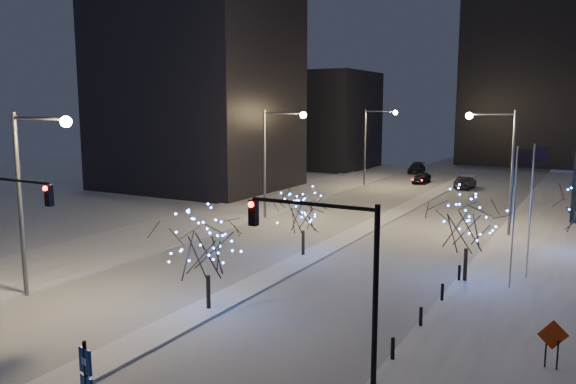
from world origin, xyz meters
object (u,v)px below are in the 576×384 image
Objects in this scene: holiday_tree_median_near at (207,245)px; construction_sign at (553,339)px; car_mid at (465,183)px; wayfinding_sign at (86,382)px; street_lamp_w_mid at (274,149)px; holiday_tree_plaza_near at (467,222)px; traffic_signal_east at (335,262)px; traffic_signal_west at (4,220)px; car_near at (421,178)px; street_lamp_w_near at (31,180)px; street_lamp_east at (501,156)px; holiday_tree_median_far at (303,212)px; car_far at (417,168)px; street_lamp_w_far at (373,136)px.

construction_sign is at bearing 4.33° from holiday_tree_median_near.
wayfinding_sign reaches higher than car_mid.
holiday_tree_plaza_near is (19.44, -10.87, -2.84)m from street_lamp_w_mid.
traffic_signal_east is 54.97m from car_mid.
traffic_signal_east is 15.26m from holiday_tree_plaza_near.
wayfinding_sign is at bearing -70.72° from holiday_tree_median_near.
traffic_signal_west is 58.05m from car_near.
car_near is (4.94, 55.74, -5.75)m from street_lamp_w_near.
car_near is at bearing 90.30° from construction_sign.
street_lamp_east is 17.41m from holiday_tree_median_far.
street_lamp_w_mid is at bearing 91.06° from traffic_signal_west.
street_lamp_w_mid is 1.84× the size of car_far.
traffic_signal_east is at bearing 66.72° from wayfinding_sign.
holiday_tree_median_near is (8.09, -63.89, 2.67)m from car_far.
street_lamp_east is 24.99m from construction_sign.
car_near is 64.25m from wayfinding_sign.
street_lamp_w_near is 17.99m from traffic_signal_east.
street_lamp_w_mid is at bearing -171.04° from street_lamp_east.
holiday_tree_median_far is (8.44, -10.43, -3.31)m from street_lamp_w_mid.
wayfinding_sign is (-4.94, -7.00, -2.67)m from traffic_signal_east.
wayfinding_sign is at bearing -25.74° from traffic_signal_west.
car_near is at bearing 80.87° from street_lamp_w_mid.
street_lamp_east is 27.18m from car_mid.
holiday_tree_plaza_near reaches higher than holiday_tree_median_far.
holiday_tree_median_far is at bearing -51.04° from street_lamp_w_mid.
holiday_tree_median_near reaches higher than car_far.
traffic_signal_east is 1.49× the size of car_mid.
holiday_tree_median_far reaches higher than car_near.
street_lamp_east is 35.30m from traffic_signal_west.
street_lamp_w_far reaches higher than car_mid.
holiday_tree_plaza_near is at bearing -29.21° from street_lamp_w_mid.
car_mid is at bearing 79.06° from traffic_signal_west.
street_lamp_w_far reaches higher than construction_sign.
street_lamp_east is 5.06× the size of construction_sign.
street_lamp_w_far is (0.00, 25.00, 0.00)m from street_lamp_w_mid.
holiday_tree_plaza_near is at bearing 36.02° from street_lamp_w_near.
street_lamp_w_far is 9.51m from car_near.
street_lamp_w_near is at bearing 160.23° from wayfinding_sign.
traffic_signal_east is (17.88, -51.00, -1.74)m from street_lamp_w_far.
traffic_signal_east is (-1.14, -29.00, -1.69)m from street_lamp_east.
street_lamp_w_mid reaches higher than car_near.
construction_sign is at bearing -69.35° from car_near.
street_lamp_w_near is at bearing -99.12° from car_far.
holiday_tree_plaza_near reaches higher than car_far.
street_lamp_w_far is 52.31m from construction_sign.
holiday_tree_plaza_near is at bearing 46.93° from holiday_tree_median_near.
street_lamp_w_far is at bearing 20.29° from car_mid.
street_lamp_w_near is 2.70m from traffic_signal_west.
car_mid is 39.02m from holiday_tree_median_far.
wayfinding_sign is (3.86, -11.04, -1.37)m from holiday_tree_median_near.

